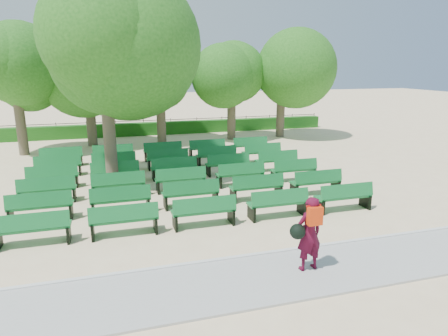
% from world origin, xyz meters
% --- Properties ---
extents(ground, '(120.00, 120.00, 0.00)m').
position_xyz_m(ground, '(0.00, 0.00, 0.00)').
color(ground, beige).
extents(paving, '(30.00, 2.20, 0.06)m').
position_xyz_m(paving, '(0.00, -7.40, 0.03)').
color(paving, '#A8A9A4').
rests_on(paving, ground).
extents(curb, '(30.00, 0.12, 0.10)m').
position_xyz_m(curb, '(0.00, -6.25, 0.05)').
color(curb, silver).
rests_on(curb, ground).
extents(hedge, '(26.00, 0.70, 0.90)m').
position_xyz_m(hedge, '(0.00, 14.00, 0.45)').
color(hedge, '#1D5C17').
rests_on(hedge, ground).
extents(fence, '(26.00, 0.10, 1.02)m').
position_xyz_m(fence, '(0.00, 14.40, 0.00)').
color(fence, black).
rests_on(fence, ground).
extents(tree_line, '(21.80, 6.80, 7.04)m').
position_xyz_m(tree_line, '(0.00, 10.00, 0.00)').
color(tree_line, '#2A6C1D').
rests_on(tree_line, ground).
extents(bench_array, '(2.03, 0.68, 1.27)m').
position_xyz_m(bench_array, '(-0.88, 1.00, 0.10)').
color(bench_array, '#136D2E').
rests_on(bench_array, ground).
extents(tree_among, '(5.81, 5.81, 7.77)m').
position_xyz_m(tree_among, '(-3.55, 1.43, 5.14)').
color(tree_among, brown).
rests_on(tree_among, ground).
extents(person, '(0.90, 0.56, 1.88)m').
position_xyz_m(person, '(0.86, -7.32, 1.03)').
color(person, '#460A1E').
rests_on(person, ground).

